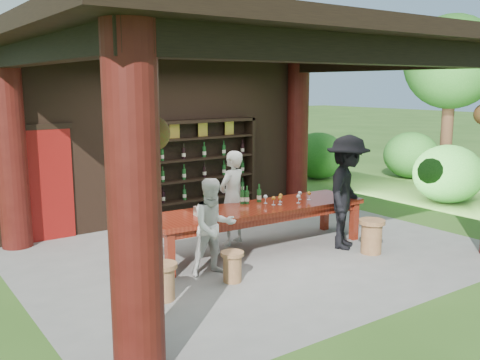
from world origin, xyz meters
TOP-DOWN VIEW (x-y plane):
  - ground at (0.00, 0.00)m, footprint 90.00×90.00m
  - pavilion at (-0.01, 0.43)m, footprint 7.50×6.00m
  - wine_shelf at (0.54, 2.45)m, footprint 2.32×0.35m
  - tasting_table at (0.11, 0.02)m, footprint 3.88×1.17m
  - stool_near_left at (-1.07, -0.93)m, footprint 0.33×0.33m
  - stool_near_right at (1.53, -1.18)m, footprint 0.43×0.43m
  - stool_far_left at (-2.16, -0.96)m, footprint 0.37×0.37m
  - host at (-0.04, 0.59)m, footprint 0.68×0.55m
  - guest_woman at (-1.12, -0.52)m, footprint 0.76×0.63m
  - guest_man at (1.41, -0.71)m, footprint 1.43×1.28m
  - table_bottles at (0.14, 0.31)m, footprint 0.41×0.12m
  - table_glasses at (0.50, -0.01)m, footprint 2.01×0.37m
  - napkin_basket at (-0.95, 0.03)m, footprint 0.27×0.19m
  - shrubs at (2.07, 0.73)m, footprint 16.05×9.75m
  - trees at (3.69, 1.99)m, footprint 21.99×10.25m

SIDE VIEW (x-z plane):
  - ground at x=0.00m, z-range 0.00..0.00m
  - stool_near_left at x=-1.07m, z-range 0.01..0.45m
  - stool_far_left at x=-2.16m, z-range 0.01..0.50m
  - stool_near_right at x=1.53m, z-range 0.02..0.58m
  - shrubs at x=2.07m, z-range -0.11..1.25m
  - tasting_table at x=0.11m, z-range 0.26..1.01m
  - guest_woman at x=-1.12m, z-range 0.00..1.42m
  - host at x=-0.04m, z-range 0.00..1.63m
  - napkin_basket at x=-0.95m, z-range 0.75..0.89m
  - table_glasses at x=0.50m, z-range 0.75..0.90m
  - table_bottles at x=0.14m, z-range 0.75..1.06m
  - guest_man at x=1.41m, z-range 0.00..1.92m
  - wine_shelf at x=0.54m, z-range 0.01..2.05m
  - pavilion at x=-0.01m, z-range 0.33..3.93m
  - trees at x=3.69m, z-range 0.97..5.77m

